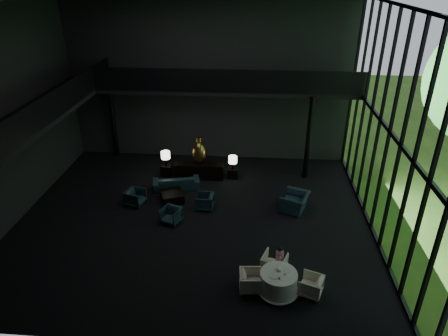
# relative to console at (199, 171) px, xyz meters

# --- Properties ---
(floor) EXTENTS (14.00, 12.00, 0.02)m
(floor) POSITION_rel_console_xyz_m (0.26, -3.49, -0.37)
(floor) COLOR black
(floor) RESTS_ON ground
(ceiling) EXTENTS (14.00, 12.00, 0.02)m
(ceiling) POSITION_rel_console_xyz_m (0.26, -3.49, 7.63)
(ceiling) COLOR black
(ceiling) RESTS_ON ground
(wall_back) EXTENTS (14.00, 0.04, 8.00)m
(wall_back) POSITION_rel_console_xyz_m (0.26, 2.51, 3.63)
(wall_back) COLOR black
(wall_back) RESTS_ON ground
(wall_front) EXTENTS (14.00, 0.04, 8.00)m
(wall_front) POSITION_rel_console_xyz_m (0.26, -9.49, 3.63)
(wall_front) COLOR black
(wall_front) RESTS_ON ground
(wall_left) EXTENTS (0.04, 12.00, 8.00)m
(wall_left) POSITION_rel_console_xyz_m (-6.74, -3.49, 3.63)
(wall_left) COLOR black
(wall_left) RESTS_ON ground
(curtain_wall) EXTENTS (0.20, 12.00, 8.00)m
(curtain_wall) POSITION_rel_console_xyz_m (7.21, -3.49, 3.63)
(curtain_wall) COLOR black
(curtain_wall) RESTS_ON ground
(mezzanine_left) EXTENTS (2.00, 12.00, 0.25)m
(mezzanine_left) POSITION_rel_console_xyz_m (-5.74, -3.49, 3.63)
(mezzanine_left) COLOR black
(mezzanine_left) RESTS_ON wall_left
(mezzanine_back) EXTENTS (12.00, 2.00, 0.25)m
(mezzanine_back) POSITION_rel_console_xyz_m (1.26, 1.51, 3.63)
(mezzanine_back) COLOR black
(mezzanine_back) RESTS_ON wall_back
(railing_left) EXTENTS (0.06, 12.00, 1.00)m
(railing_left) POSITION_rel_console_xyz_m (-4.74, -3.49, 4.23)
(railing_left) COLOR black
(railing_left) RESTS_ON mezzanine_left
(railing_back) EXTENTS (12.00, 0.06, 1.00)m
(railing_back) POSITION_rel_console_xyz_m (1.26, 0.51, 4.23)
(railing_back) COLOR black
(railing_back) RESTS_ON mezzanine_back
(column_nw) EXTENTS (0.24, 0.24, 4.00)m
(column_nw) POSITION_rel_console_xyz_m (-4.74, 2.21, 1.63)
(column_nw) COLOR black
(column_nw) RESTS_ON floor
(column_ne) EXTENTS (0.24, 0.24, 4.00)m
(column_ne) POSITION_rel_console_xyz_m (5.06, 0.51, 1.63)
(column_ne) COLOR black
(column_ne) RESTS_ON floor
(console) EXTENTS (2.32, 0.53, 0.74)m
(console) POSITION_rel_console_xyz_m (0.00, 0.00, 0.00)
(console) COLOR black
(console) RESTS_ON floor
(bronze_urn) EXTENTS (0.68, 0.68, 1.27)m
(bronze_urn) POSITION_rel_console_xyz_m (-0.00, 0.19, 0.91)
(bronze_urn) COLOR olive
(bronze_urn) RESTS_ON console
(side_table_left) EXTENTS (0.50, 0.50, 0.55)m
(side_table_left) POSITION_rel_console_xyz_m (-1.60, 0.15, -0.09)
(side_table_left) COLOR black
(side_table_left) RESTS_ON floor
(table_lamp_left) EXTENTS (0.43, 0.43, 0.72)m
(table_lamp_left) POSITION_rel_console_xyz_m (-1.60, 0.11, 0.70)
(table_lamp_left) COLOR black
(table_lamp_left) RESTS_ON side_table_left
(side_table_right) EXTENTS (0.45, 0.45, 0.50)m
(side_table_right) POSITION_rel_console_xyz_m (1.60, 0.16, -0.12)
(side_table_right) COLOR black
(side_table_right) RESTS_ON floor
(table_lamp_right) EXTENTS (0.41, 0.41, 0.68)m
(table_lamp_right) POSITION_rel_console_xyz_m (1.60, 0.02, 0.62)
(table_lamp_right) COLOR black
(table_lamp_right) RESTS_ON side_table_right
(sofa) EXTENTS (2.21, 1.10, 0.83)m
(sofa) POSITION_rel_console_xyz_m (-0.91, -1.06, 0.04)
(sofa) COLOR #152737
(sofa) RESTS_ON floor
(lounge_armchair_west) EXTENTS (0.82, 0.85, 0.72)m
(lounge_armchair_west) POSITION_rel_console_xyz_m (-2.38, -2.58, -0.01)
(lounge_armchair_west) COLOR #253641
(lounge_armchair_west) RESTS_ON floor
(lounge_armchair_east) EXTENTS (0.63, 0.67, 0.66)m
(lounge_armchair_east) POSITION_rel_console_xyz_m (0.59, -2.66, -0.04)
(lounge_armchair_east) COLOR #14262C
(lounge_armchair_east) RESTS_ON floor
(lounge_armchair_south) EXTENTS (0.80, 0.78, 0.65)m
(lounge_armchair_south) POSITION_rel_console_xyz_m (-0.61, -3.80, -0.04)
(lounge_armchair_south) COLOR #1C343E
(lounge_armchair_south) RESTS_ON floor
(window_armchair) EXTENTS (1.20, 1.45, 1.09)m
(window_armchair) POSITION_rel_console_xyz_m (4.32, -2.49, 0.17)
(window_armchair) COLOR black
(window_armchair) RESTS_ON floor
(coffee_table) EXTENTS (1.19, 1.19, 0.41)m
(coffee_table) POSITION_rel_console_xyz_m (-0.89, -2.18, -0.17)
(coffee_table) COLOR black
(coffee_table) RESTS_ON floor
(dining_table) EXTENTS (1.30, 1.30, 0.75)m
(dining_table) POSITION_rel_console_xyz_m (3.44, -7.28, -0.04)
(dining_table) COLOR white
(dining_table) RESTS_ON floor
(dining_chair_north) EXTENTS (0.93, 0.90, 0.76)m
(dining_chair_north) POSITION_rel_console_xyz_m (3.35, -6.39, 0.01)
(dining_chair_north) COLOR beige
(dining_chair_north) RESTS_ON floor
(dining_chair_east) EXTENTS (0.73, 0.76, 0.61)m
(dining_chair_east) POSITION_rel_console_xyz_m (4.44, -7.27, -0.06)
(dining_chair_east) COLOR beige
(dining_chair_east) RESTS_ON floor
(dining_chair_west) EXTENTS (0.64, 0.68, 0.66)m
(dining_chair_west) POSITION_rel_console_xyz_m (2.60, -7.22, -0.04)
(dining_chair_west) COLOR beige
(dining_chair_west) RESTS_ON floor
(child) EXTENTS (0.26, 0.26, 0.56)m
(child) POSITION_rel_console_xyz_m (3.51, -6.35, 0.36)
(child) COLOR #F2BFDE
(child) RESTS_ON dining_chair_north
(plate_a) EXTENTS (0.33, 0.33, 0.02)m
(plate_a) POSITION_rel_console_xyz_m (3.28, -7.43, 0.39)
(plate_a) COLOR white
(plate_a) RESTS_ON dining_table
(plate_b) EXTENTS (0.29, 0.29, 0.02)m
(plate_b) POSITION_rel_console_xyz_m (3.70, -7.11, 0.39)
(plate_b) COLOR white
(plate_b) RESTS_ON dining_table
(saucer) EXTENTS (0.16, 0.16, 0.01)m
(saucer) POSITION_rel_console_xyz_m (3.64, -7.31, 0.39)
(saucer) COLOR white
(saucer) RESTS_ON dining_table
(coffee_cup) EXTENTS (0.08, 0.08, 0.06)m
(coffee_cup) POSITION_rel_console_xyz_m (3.64, -7.31, 0.42)
(coffee_cup) COLOR white
(coffee_cup) RESTS_ON saucer
(cereal_bowl) EXTENTS (0.18, 0.18, 0.09)m
(cereal_bowl) POSITION_rel_console_xyz_m (3.43, -7.15, 0.42)
(cereal_bowl) COLOR white
(cereal_bowl) RESTS_ON dining_table
(cream_pot) EXTENTS (0.06, 0.06, 0.07)m
(cream_pot) POSITION_rel_console_xyz_m (3.44, -7.54, 0.42)
(cream_pot) COLOR #99999E
(cream_pot) RESTS_ON dining_table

